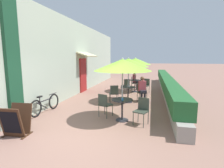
# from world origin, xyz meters

# --- Properties ---
(ground_plane) EXTENTS (120.00, 120.00, 0.00)m
(ground_plane) POSITION_xyz_m (0.00, 0.00, 0.00)
(ground_plane) COLOR #936B5B
(cafe_facade_wall) EXTENTS (0.98, 14.04, 4.20)m
(cafe_facade_wall) POSITION_xyz_m (-2.54, 6.89, 2.09)
(cafe_facade_wall) COLOR #B2C1AD
(cafe_facade_wall) RESTS_ON ground_plane
(planter_hedge) EXTENTS (0.60, 13.04, 1.01)m
(planter_hedge) POSITION_xyz_m (2.75, 6.92, 0.54)
(planter_hedge) COLOR gray
(planter_hedge) RESTS_ON ground_plane
(patio_table_near) EXTENTS (0.73, 0.73, 0.75)m
(patio_table_near) POSITION_xyz_m (0.90, 1.71, 0.53)
(patio_table_near) COLOR #28282D
(patio_table_near) RESTS_ON ground_plane
(patio_umbrella_near) EXTENTS (1.91, 1.91, 2.17)m
(patio_umbrella_near) POSITION_xyz_m (0.90, 1.71, 1.92)
(patio_umbrella_near) COLOR #B7B7BC
(patio_umbrella_near) RESTS_ON ground_plane
(cafe_chair_near_left) EXTENTS (0.52, 0.52, 0.87)m
(cafe_chair_near_left) POSITION_xyz_m (1.58, 1.52, 0.52)
(cafe_chair_near_left) COLOR #384238
(cafe_chair_near_left) RESTS_ON ground_plane
(cafe_chair_near_right) EXTENTS (0.52, 0.52, 0.87)m
(cafe_chair_near_right) POSITION_xyz_m (0.21, 1.90, 0.52)
(cafe_chair_near_right) COLOR #384238
(cafe_chair_near_right) RESTS_ON ground_plane
(coffee_cup_near) EXTENTS (0.07, 0.07, 0.09)m
(coffee_cup_near) POSITION_xyz_m (0.94, 1.54, 0.80)
(coffee_cup_near) COLOR teal
(coffee_cup_near) RESTS_ON patio_table_near
(patio_table_mid) EXTENTS (0.73, 0.73, 0.75)m
(patio_table_mid) POSITION_xyz_m (0.76, 4.25, 0.53)
(patio_table_mid) COLOR #28282D
(patio_table_mid) RESTS_ON ground_plane
(patio_umbrella_mid) EXTENTS (1.91, 1.91, 2.17)m
(patio_umbrella_mid) POSITION_xyz_m (0.76, 4.25, 1.92)
(patio_umbrella_mid) COLOR #B7B7BC
(patio_umbrella_mid) RESTS_ON ground_plane
(cafe_chair_mid_left) EXTENTS (0.52, 0.52, 0.87)m
(cafe_chair_mid_left) POSITION_xyz_m (1.39, 4.58, 0.52)
(cafe_chair_mid_left) COLOR #384238
(cafe_chair_mid_left) RESTS_ON ground_plane
(seated_patron_mid_left) EXTENTS (0.44, 0.49, 1.25)m
(seated_patron_mid_left) POSITION_xyz_m (1.43, 4.47, 0.69)
(seated_patron_mid_left) COLOR #23232D
(seated_patron_mid_left) RESTS_ON ground_plane
(cafe_chair_mid_right) EXTENTS (0.52, 0.52, 0.87)m
(cafe_chair_mid_right) POSITION_xyz_m (0.13, 3.92, 0.52)
(cafe_chair_mid_right) COLOR #384238
(cafe_chair_mid_right) RESTS_ON ground_plane
(coffee_cup_mid) EXTENTS (0.07, 0.07, 0.09)m
(coffee_cup_mid) POSITION_xyz_m (0.83, 4.24, 0.80)
(coffee_cup_mid) COLOR white
(coffee_cup_mid) RESTS_ON patio_table_mid
(patio_table_far) EXTENTS (0.73, 0.73, 0.75)m
(patio_table_far) POSITION_xyz_m (0.85, 6.93, 0.53)
(patio_table_far) COLOR #28282D
(patio_table_far) RESTS_ON ground_plane
(patio_umbrella_far) EXTENTS (1.91, 1.91, 2.17)m
(patio_umbrella_far) POSITION_xyz_m (0.85, 6.93, 1.92)
(patio_umbrella_far) COLOR #B7B7BC
(patio_umbrella_far) RESTS_ON ground_plane
(cafe_chair_far_left) EXTENTS (0.52, 0.52, 0.87)m
(cafe_chair_far_left) POSITION_xyz_m (1.53, 6.75, 0.52)
(cafe_chair_far_left) COLOR #384238
(cafe_chair_far_left) RESTS_ON ground_plane
(cafe_chair_far_right) EXTENTS (0.45, 0.45, 0.87)m
(cafe_chair_far_right) POSITION_xyz_m (0.67, 7.62, 0.52)
(cafe_chair_far_right) COLOR #384238
(cafe_chair_far_right) RESTS_ON ground_plane
(seated_patron_far_right) EXTENTS (0.44, 0.38, 1.25)m
(seated_patron_far_right) POSITION_xyz_m (0.78, 7.64, 0.69)
(seated_patron_far_right) COLOR #23232D
(seated_patron_far_right) RESTS_ON ground_plane
(cafe_chair_far_back) EXTENTS (0.56, 0.56, 0.87)m
(cafe_chair_far_back) POSITION_xyz_m (0.34, 6.44, 0.52)
(cafe_chair_far_back) COLOR #384238
(cafe_chair_far_back) RESTS_ON ground_plane
(coffee_cup_far) EXTENTS (0.07, 0.07, 0.09)m
(coffee_cup_far) POSITION_xyz_m (0.75, 6.80, 0.80)
(coffee_cup_far) COLOR #232328
(coffee_cup_far) RESTS_ON patio_table_far
(bicycle_leaning) EXTENTS (0.19, 1.74, 0.73)m
(bicycle_leaning) POSITION_xyz_m (-2.20, 1.88, 0.34)
(bicycle_leaning) COLOR black
(bicycle_leaning) RESTS_ON ground_plane
(menu_board) EXTENTS (0.69, 0.67, 0.86)m
(menu_board) POSITION_xyz_m (-1.80, -0.09, 0.43)
(menu_board) COLOR #422819
(menu_board) RESTS_ON ground_plane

